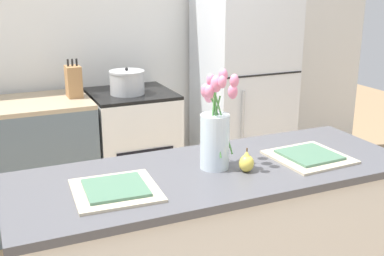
{
  "coord_description": "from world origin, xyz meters",
  "views": [
    {
      "loc": [
        -0.89,
        -1.77,
        1.7
      ],
      "look_at": [
        0.0,
        0.25,
        1.02
      ],
      "focal_mm": 45.0,
      "sensor_mm": 36.0,
      "label": 1
    }
  ],
  "objects_px": {
    "stove_range": "(133,150)",
    "plate_setting_left": "(116,189)",
    "plate_setting_right": "(309,156)",
    "refrigerator": "(243,92)",
    "pear_figurine": "(246,162)",
    "knife_block": "(74,81)",
    "cooking_pot": "(127,82)",
    "flower_vase": "(215,131)"
  },
  "relations": [
    {
      "from": "stove_range",
      "to": "plate_setting_left",
      "type": "relative_size",
      "value": 2.63
    },
    {
      "from": "plate_setting_right",
      "to": "refrigerator",
      "type": "bearing_deg",
      "value": 70.6
    },
    {
      "from": "pear_figurine",
      "to": "plate_setting_right",
      "type": "relative_size",
      "value": 0.31
    },
    {
      "from": "knife_block",
      "to": "cooking_pot",
      "type": "bearing_deg",
      "value": -9.69
    },
    {
      "from": "plate_setting_left",
      "to": "plate_setting_right",
      "type": "relative_size",
      "value": 1.0
    },
    {
      "from": "flower_vase",
      "to": "plate_setting_right",
      "type": "relative_size",
      "value": 1.24
    },
    {
      "from": "plate_setting_left",
      "to": "cooking_pot",
      "type": "relative_size",
      "value": 1.35
    },
    {
      "from": "flower_vase",
      "to": "plate_setting_left",
      "type": "relative_size",
      "value": 1.24
    },
    {
      "from": "pear_figurine",
      "to": "cooking_pot",
      "type": "distance_m",
      "value": 1.63
    },
    {
      "from": "plate_setting_left",
      "to": "knife_block",
      "type": "height_order",
      "value": "knife_block"
    },
    {
      "from": "flower_vase",
      "to": "plate_setting_right",
      "type": "height_order",
      "value": "flower_vase"
    },
    {
      "from": "stove_range",
      "to": "plate_setting_left",
      "type": "bearing_deg",
      "value": -108.85
    },
    {
      "from": "plate_setting_right",
      "to": "knife_block",
      "type": "relative_size",
      "value": 1.29
    },
    {
      "from": "cooking_pot",
      "to": "knife_block",
      "type": "distance_m",
      "value": 0.38
    },
    {
      "from": "flower_vase",
      "to": "knife_block",
      "type": "height_order",
      "value": "flower_vase"
    },
    {
      "from": "knife_block",
      "to": "refrigerator",
      "type": "bearing_deg",
      "value": -0.49
    },
    {
      "from": "stove_range",
      "to": "refrigerator",
      "type": "height_order",
      "value": "refrigerator"
    },
    {
      "from": "flower_vase",
      "to": "cooking_pot",
      "type": "xyz_separation_m",
      "value": [
        0.05,
        1.53,
        -0.07
      ]
    },
    {
      "from": "pear_figurine",
      "to": "cooking_pot",
      "type": "height_order",
      "value": "cooking_pot"
    },
    {
      "from": "plate_setting_right",
      "to": "cooking_pot",
      "type": "height_order",
      "value": "cooking_pot"
    },
    {
      "from": "cooking_pot",
      "to": "flower_vase",
      "type": "bearing_deg",
      "value": -91.83
    },
    {
      "from": "refrigerator",
      "to": "pear_figurine",
      "type": "distance_m",
      "value": 1.93
    },
    {
      "from": "flower_vase",
      "to": "plate_setting_right",
      "type": "xyz_separation_m",
      "value": [
        0.46,
        -0.08,
        -0.16
      ]
    },
    {
      "from": "plate_setting_left",
      "to": "pear_figurine",
      "type": "bearing_deg",
      "value": -2.27
    },
    {
      "from": "flower_vase",
      "to": "knife_block",
      "type": "distance_m",
      "value": 1.63
    },
    {
      "from": "plate_setting_right",
      "to": "cooking_pot",
      "type": "bearing_deg",
      "value": 104.25
    },
    {
      "from": "knife_block",
      "to": "plate_setting_left",
      "type": "bearing_deg",
      "value": -95.25
    },
    {
      "from": "refrigerator",
      "to": "plate_setting_left",
      "type": "distance_m",
      "value": 2.25
    },
    {
      "from": "stove_range",
      "to": "pear_figurine",
      "type": "xyz_separation_m",
      "value": [
        0.01,
        -1.68,
        0.49
      ]
    },
    {
      "from": "plate_setting_left",
      "to": "cooking_pot",
      "type": "height_order",
      "value": "cooking_pot"
    },
    {
      "from": "refrigerator",
      "to": "cooking_pot",
      "type": "relative_size",
      "value": 6.45
    },
    {
      "from": "flower_vase",
      "to": "plate_setting_right",
      "type": "bearing_deg",
      "value": -9.44
    },
    {
      "from": "flower_vase",
      "to": "pear_figurine",
      "type": "bearing_deg",
      "value": -43.47
    },
    {
      "from": "refrigerator",
      "to": "knife_block",
      "type": "distance_m",
      "value": 1.38
    },
    {
      "from": "refrigerator",
      "to": "cooking_pot",
      "type": "height_order",
      "value": "refrigerator"
    },
    {
      "from": "stove_range",
      "to": "knife_block",
      "type": "xyz_separation_m",
      "value": [
        -0.41,
        0.01,
        0.57
      ]
    },
    {
      "from": "stove_range",
      "to": "cooking_pot",
      "type": "height_order",
      "value": "cooking_pot"
    },
    {
      "from": "stove_range",
      "to": "plate_setting_right",
      "type": "bearing_deg",
      "value": -77.56
    },
    {
      "from": "refrigerator",
      "to": "flower_vase",
      "type": "xyz_separation_m",
      "value": [
        -1.04,
        -1.58,
        0.25
      ]
    },
    {
      "from": "cooking_pot",
      "to": "pear_figurine",
      "type": "bearing_deg",
      "value": -88.05
    },
    {
      "from": "cooking_pot",
      "to": "knife_block",
      "type": "bearing_deg",
      "value": 170.31
    },
    {
      "from": "stove_range",
      "to": "flower_vase",
      "type": "xyz_separation_m",
      "value": [
        -0.09,
        -1.58,
        0.62
      ]
    }
  ]
}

